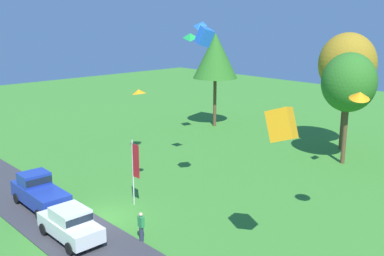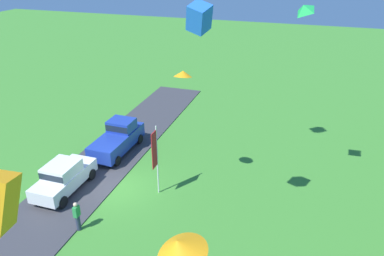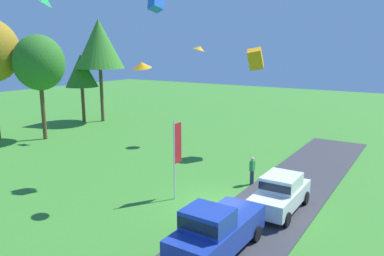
{
  "view_description": "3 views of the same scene",
  "coord_description": "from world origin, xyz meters",
  "px_view_note": "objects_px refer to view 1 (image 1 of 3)",
  "views": [
    {
      "loc": [
        22.21,
        -13.43,
        11.98
      ],
      "look_at": [
        2.53,
        5.11,
        5.28
      ],
      "focal_mm": 42.0,
      "sensor_mm": 36.0,
      "label": 1
    },
    {
      "loc": [
        16.68,
        10.24,
        13.2
      ],
      "look_at": [
        0.89,
        5.1,
        5.23
      ],
      "focal_mm": 35.0,
      "sensor_mm": 36.0,
      "label": 2
    },
    {
      "loc": [
        -16.06,
        -8.56,
        8.09
      ],
      "look_at": [
        2.06,
        3.0,
        3.5
      ],
      "focal_mm": 35.0,
      "sensor_mm": 36.0,
      "label": 3
    }
  ],
  "objects_px": {
    "kite_box_trailing_tail": "(282,125)",
    "kite_diamond_near_flag": "(190,36)",
    "kite_delta_over_trees": "(139,92)",
    "car_pickup_far_end": "(39,191)",
    "tree_right_of_center": "(347,64)",
    "flag_banner": "(135,165)",
    "kite_delta_high_right": "(360,95)",
    "person_watching_sky": "(141,227)",
    "tree_lone_near": "(215,56)",
    "tree_center_back": "(349,83)",
    "kite_box_high_left": "(205,37)",
    "car_sedan_mid_row": "(70,223)",
    "kite_diamond_mid_center": "(200,25)"
  },
  "relations": [
    {
      "from": "flag_banner",
      "to": "kite_box_high_left",
      "type": "height_order",
      "value": "kite_box_high_left"
    },
    {
      "from": "kite_diamond_mid_center",
      "to": "kite_diamond_near_flag",
      "type": "distance_m",
      "value": 8.23
    },
    {
      "from": "flag_banner",
      "to": "person_watching_sky",
      "type": "bearing_deg",
      "value": -32.95
    },
    {
      "from": "kite_delta_over_trees",
      "to": "kite_diamond_mid_center",
      "type": "xyz_separation_m",
      "value": [
        -6.48,
        11.85,
        4.05
      ]
    },
    {
      "from": "car_sedan_mid_row",
      "to": "person_watching_sky",
      "type": "height_order",
      "value": "car_sedan_mid_row"
    },
    {
      "from": "car_sedan_mid_row",
      "to": "tree_center_back",
      "type": "bearing_deg",
      "value": 81.59
    },
    {
      "from": "person_watching_sky",
      "to": "tree_center_back",
      "type": "xyz_separation_m",
      "value": [
        0.68,
        20.59,
        5.95
      ]
    },
    {
      "from": "car_sedan_mid_row",
      "to": "kite_box_trailing_tail",
      "type": "xyz_separation_m",
      "value": [
        9.55,
        5.67,
        6.26
      ]
    },
    {
      "from": "car_pickup_far_end",
      "to": "kite_delta_high_right",
      "type": "relative_size",
      "value": 4.89
    },
    {
      "from": "person_watching_sky",
      "to": "tree_center_back",
      "type": "relative_size",
      "value": 0.18
    },
    {
      "from": "tree_center_back",
      "to": "kite_diamond_mid_center",
      "type": "height_order",
      "value": "kite_diamond_mid_center"
    },
    {
      "from": "tree_right_of_center",
      "to": "kite_box_trailing_tail",
      "type": "distance_m",
      "value": 22.94
    },
    {
      "from": "tree_center_back",
      "to": "kite_diamond_mid_center",
      "type": "bearing_deg",
      "value": -158.97
    },
    {
      "from": "kite_delta_over_trees",
      "to": "car_pickup_far_end",
      "type": "bearing_deg",
      "value": -116.11
    },
    {
      "from": "car_sedan_mid_row",
      "to": "tree_right_of_center",
      "type": "distance_m",
      "value": 27.91
    },
    {
      "from": "person_watching_sky",
      "to": "tree_lone_near",
      "type": "xyz_separation_m",
      "value": [
        -16.03,
        22.41,
        6.97
      ]
    },
    {
      "from": "car_sedan_mid_row",
      "to": "person_watching_sky",
      "type": "bearing_deg",
      "value": 44.76
    },
    {
      "from": "kite_diamond_mid_center",
      "to": "kite_box_high_left",
      "type": "distance_m",
      "value": 14.32
    },
    {
      "from": "car_pickup_far_end",
      "to": "tree_right_of_center",
      "type": "height_order",
      "value": "tree_right_of_center"
    },
    {
      "from": "flag_banner",
      "to": "tree_right_of_center",
      "type": "bearing_deg",
      "value": 83.21
    },
    {
      "from": "car_sedan_mid_row",
      "to": "person_watching_sky",
      "type": "relative_size",
      "value": 2.57
    },
    {
      "from": "person_watching_sky",
      "to": "tree_lone_near",
      "type": "bearing_deg",
      "value": 125.58
    },
    {
      "from": "kite_box_trailing_tail",
      "to": "kite_diamond_near_flag",
      "type": "distance_m",
      "value": 15.13
    },
    {
      "from": "tree_right_of_center",
      "to": "kite_delta_over_trees",
      "type": "xyz_separation_m",
      "value": [
        -3.71,
        -20.33,
        -0.63
      ]
    },
    {
      "from": "car_pickup_far_end",
      "to": "flag_banner",
      "type": "xyz_separation_m",
      "value": [
        4.07,
        4.67,
        1.68
      ]
    },
    {
      "from": "tree_lone_near",
      "to": "person_watching_sky",
      "type": "bearing_deg",
      "value": -54.42
    },
    {
      "from": "kite_box_trailing_tail",
      "to": "kite_box_high_left",
      "type": "xyz_separation_m",
      "value": [
        -8.07,
        3.12,
        3.54
      ]
    },
    {
      "from": "person_watching_sky",
      "to": "tree_right_of_center",
      "type": "bearing_deg",
      "value": 93.61
    },
    {
      "from": "car_pickup_far_end",
      "to": "tree_lone_near",
      "type": "relative_size",
      "value": 0.49
    },
    {
      "from": "kite_box_high_left",
      "to": "tree_right_of_center",
      "type": "bearing_deg",
      "value": 90.79
    },
    {
      "from": "flag_banner",
      "to": "car_sedan_mid_row",
      "type": "bearing_deg",
      "value": -76.04
    },
    {
      "from": "person_watching_sky",
      "to": "kite_diamond_near_flag",
      "type": "relative_size",
      "value": 2.08
    },
    {
      "from": "tree_lone_near",
      "to": "flag_banner",
      "type": "relative_size",
      "value": 2.34
    },
    {
      "from": "tree_center_back",
      "to": "kite_box_high_left",
      "type": "xyz_separation_m",
      "value": [
        -1.96,
        -14.55,
        4.02
      ]
    },
    {
      "from": "kite_delta_high_right",
      "to": "kite_diamond_near_flag",
      "type": "xyz_separation_m",
      "value": [
        -13.99,
        1.21,
        2.53
      ]
    },
    {
      "from": "car_sedan_mid_row",
      "to": "kite_delta_high_right",
      "type": "relative_size",
      "value": 4.27
    },
    {
      "from": "car_pickup_far_end",
      "to": "flag_banner",
      "type": "relative_size",
      "value": 1.14
    },
    {
      "from": "kite_delta_over_trees",
      "to": "kite_diamond_mid_center",
      "type": "height_order",
      "value": "kite_diamond_mid_center"
    },
    {
      "from": "tree_center_back",
      "to": "kite_delta_high_right",
      "type": "height_order",
      "value": "tree_center_back"
    },
    {
      "from": "person_watching_sky",
      "to": "kite_box_trailing_tail",
      "type": "xyz_separation_m",
      "value": [
        6.79,
        2.93,
        6.43
      ]
    },
    {
      "from": "kite_diamond_mid_center",
      "to": "tree_center_back",
      "type": "bearing_deg",
      "value": 21.03
    },
    {
      "from": "kite_diamond_mid_center",
      "to": "kite_diamond_near_flag",
      "type": "xyz_separation_m",
      "value": [
        5.37,
        -6.2,
        -0.67
      ]
    },
    {
      "from": "flag_banner",
      "to": "kite_box_trailing_tail",
      "type": "distance_m",
      "value": 11.8
    },
    {
      "from": "kite_delta_high_right",
      "to": "kite_diamond_near_flag",
      "type": "relative_size",
      "value": 1.25
    },
    {
      "from": "tree_right_of_center",
      "to": "flag_banner",
      "type": "relative_size",
      "value": 2.43
    },
    {
      "from": "tree_lone_near",
      "to": "kite_diamond_near_flag",
      "type": "distance_m",
      "value": 16.27
    },
    {
      "from": "kite_diamond_near_flag",
      "to": "kite_delta_high_right",
      "type": "bearing_deg",
      "value": -4.94
    },
    {
      "from": "car_sedan_mid_row",
      "to": "kite_box_trailing_tail",
      "type": "bearing_deg",
      "value": 30.68
    },
    {
      "from": "person_watching_sky",
      "to": "tree_lone_near",
      "type": "height_order",
      "value": "tree_lone_near"
    },
    {
      "from": "person_watching_sky",
      "to": "kite_box_high_left",
      "type": "relative_size",
      "value": 1.69
    }
  ]
}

